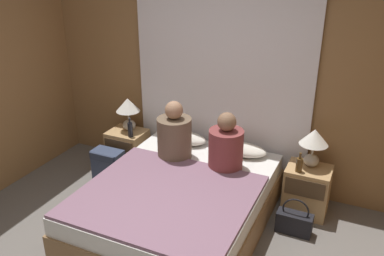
{
  "coord_description": "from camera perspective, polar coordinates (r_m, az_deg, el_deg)",
  "views": [
    {
      "loc": [
        1.51,
        -2.09,
        2.52
      ],
      "look_at": [
        0.0,
        1.18,
        0.94
      ],
      "focal_mm": 38.0,
      "sensor_mm": 36.0,
      "label": 1
    }
  ],
  "objects": [
    {
      "name": "nightstand_left",
      "position": [
        5.08,
        -8.97,
        -3.08
      ],
      "size": [
        0.44,
        0.38,
        0.51
      ],
      "color": "tan",
      "rests_on": "ground_plane"
    },
    {
      "name": "wall_back",
      "position": [
        4.53,
        4.33,
        7.36
      ],
      "size": [
        4.39,
        0.06,
        2.5
      ],
      "color": "olive",
      "rests_on": "ground_plane"
    },
    {
      "name": "handbag_on_floor",
      "position": [
        4.13,
        14.16,
        -12.66
      ],
      "size": [
        0.34,
        0.14,
        0.38
      ],
      "color": "black",
      "rests_on": "ground_plane"
    },
    {
      "name": "beer_bottle_on_right_stand",
      "position": [
        4.15,
        14.81,
        -4.97
      ],
      "size": [
        0.07,
        0.07,
        0.2
      ],
      "color": "#513819",
      "rests_on": "nightstand_right"
    },
    {
      "name": "backpack_on_floor",
      "position": [
        4.85,
        -11.67,
        -5.03
      ],
      "size": [
        0.36,
        0.22,
        0.41
      ],
      "color": "#333D56",
      "rests_on": "ground_plane"
    },
    {
      "name": "curtain_panel",
      "position": [
        4.53,
        3.98,
        4.93
      ],
      "size": [
        2.23,
        0.02,
        2.14
      ],
      "color": "white",
      "rests_on": "ground_plane"
    },
    {
      "name": "nightstand_right",
      "position": [
        4.39,
        15.8,
        -8.35
      ],
      "size": [
        0.44,
        0.38,
        0.51
      ],
      "color": "tan",
      "rests_on": "ground_plane"
    },
    {
      "name": "blanket_on_bed",
      "position": [
        3.69,
        -3.76,
        -9.46
      ],
      "size": [
        1.52,
        1.39,
        0.03
      ],
      "color": "slate",
      "rests_on": "bed"
    },
    {
      "name": "lamp_left",
      "position": [
        4.92,
        -8.97,
        2.7
      ],
      "size": [
        0.29,
        0.29,
        0.4
      ],
      "color": "#B2A899",
      "rests_on": "nightstand_left"
    },
    {
      "name": "beer_bottle_on_left_stand",
      "position": [
        4.79,
        -8.66,
        -0.18
      ],
      "size": [
        0.06,
        0.06,
        0.24
      ],
      "color": "black",
      "rests_on": "nightstand_left"
    },
    {
      "name": "lamp_right",
      "position": [
        4.2,
        16.73,
        -1.81
      ],
      "size": [
        0.29,
        0.29,
        0.4
      ],
      "color": "#B2A899",
      "rests_on": "nightstand_right"
    },
    {
      "name": "pillow_left",
      "position": [
        4.65,
        -1.25,
        -1.37
      ],
      "size": [
        0.55,
        0.29,
        0.12
      ],
      "color": "silver",
      "rests_on": "bed"
    },
    {
      "name": "bed",
      "position": [
        4.03,
        -1.81,
        -10.68
      ],
      "size": [
        1.58,
        1.99,
        0.49
      ],
      "color": "olive",
      "rests_on": "ground_plane"
    },
    {
      "name": "person_right_in_bed",
      "position": [
        4.05,
        4.78,
        -2.58
      ],
      "size": [
        0.35,
        0.35,
        0.6
      ],
      "color": "brown",
      "rests_on": "bed"
    },
    {
      "name": "person_left_in_bed",
      "position": [
        4.25,
        -2.49,
        -1.02
      ],
      "size": [
        0.36,
        0.36,
        0.63
      ],
      "color": "brown",
      "rests_on": "bed"
    },
    {
      "name": "pillow_right",
      "position": [
        4.42,
        6.91,
        -2.96
      ],
      "size": [
        0.55,
        0.29,
        0.12
      ],
      "color": "silver",
      "rests_on": "bed"
    }
  ]
}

